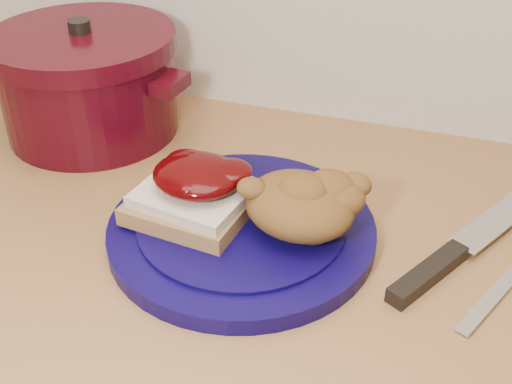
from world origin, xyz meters
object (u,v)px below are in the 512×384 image
(plate, at_px, (242,230))
(chef_knife, at_px, (451,256))
(pepper_grinder, at_px, (58,76))
(dutch_oven, at_px, (88,82))
(butter_knife, at_px, (506,282))

(plate, bearing_deg, chef_knife, 7.29)
(pepper_grinder, bearing_deg, chef_knife, -16.55)
(plate, height_order, chef_knife, plate)
(chef_knife, distance_m, dutch_oven, 0.53)
(plate, distance_m, dutch_oven, 0.33)
(dutch_oven, xyz_separation_m, pepper_grinder, (-0.07, 0.03, -0.01))
(chef_knife, relative_size, dutch_oven, 0.93)
(butter_knife, xyz_separation_m, pepper_grinder, (-0.62, 0.19, 0.06))
(plate, height_order, pepper_grinder, pepper_grinder)
(dutch_oven, bearing_deg, pepper_grinder, 157.70)
(butter_knife, xyz_separation_m, dutch_oven, (-0.56, 0.16, 0.07))
(plate, relative_size, pepper_grinder, 2.47)
(plate, xyz_separation_m, butter_knife, (0.28, 0.01, -0.01))
(butter_knife, bearing_deg, dutch_oven, 98.65)
(butter_knife, bearing_deg, pepper_grinder, 97.96)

